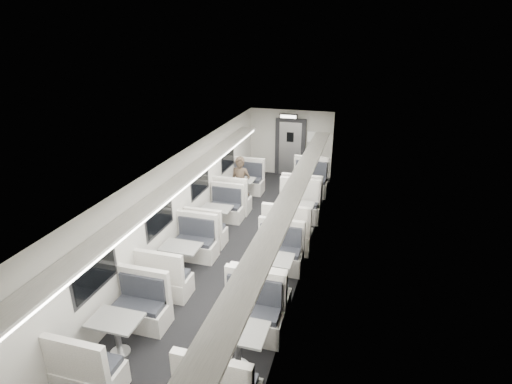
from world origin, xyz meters
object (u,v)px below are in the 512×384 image
Objects in this scene: booth_left_a at (240,190)px; booth_left_b at (217,219)px; booth_right_b at (294,218)px; exit_sign at (289,116)px; booth_right_c at (271,273)px; vestibule_door at (290,148)px; booth_left_c at (182,260)px; booth_right_d at (238,349)px; booth_left_d at (118,336)px; booth_right_a at (306,192)px; passenger at (240,185)px.

booth_left_a is 2.06m from booth_left_b.
exit_sign is (-1.00, 3.97, 1.86)m from booth_right_b.
booth_right_c is 1.02× the size of vestibule_door.
booth_left_a is at bearing 90.00° from booth_left_c.
booth_right_d is (2.00, -2.19, 0.04)m from booth_left_c.
booth_left_d is 3.24× the size of exit_sign.
booth_left_b is 0.97× the size of booth_left_d.
booth_left_a is 0.90× the size of booth_right_b.
booth_right_b is 1.05× the size of booth_right_d.
booth_left_c is 7.13m from vestibule_door.
booth_right_b is at bearing -90.00° from booth_right_a.
booth_left_c is 2.00m from booth_right_c.
booth_right_a is 1.92m from booth_right_b.
booth_left_a is 3.08m from vestibule_door.
booth_right_d is at bearing -83.81° from vestibule_door.
booth_right_c is at bearing -90.00° from booth_right_b.
booth_right_b is at bearing 12.43° from booth_left_b.
booth_right_b is at bearing 90.00° from booth_right_d.
booth_left_b is at bearing -96.86° from passenger.
exit_sign reaches higher than vestibule_door.
booth_left_c is 0.96× the size of vestibule_door.
booth_right_d is at bearing -65.14° from booth_left_b.
booth_right_a is (2.00, 6.91, 0.05)m from booth_left_d.
booth_left_d is at bearing -106.15° from booth_right_a.
booth_left_b is at bearing 114.86° from booth_right_d.
booth_left_a is 0.88m from passenger.
booth_left_c is 2.96m from booth_right_d.
booth_right_c is 1.27× the size of passenger.
passenger is at bearing 80.23° from booth_left_b.
booth_left_c is 0.86× the size of booth_right_b.
booth_right_a is (2.00, 2.36, 0.06)m from booth_left_b.
booth_right_a is at bearing 65.99° from booth_left_c.
booth_left_d is 7.19m from booth_right_a.
exit_sign is (1.00, 4.41, 1.93)m from booth_left_b.
booth_right_b reaches higher than booth_right_a.
booth_right_b is 1.41× the size of passenger.
booth_left_c is at bearing -114.01° from booth_right_a.
exit_sign is at bearing 83.63° from booth_left_d.
booth_left_c is at bearing -98.10° from vestibule_door.
booth_right_b reaches higher than booth_left_c.
booth_right_d reaches higher than booth_left_c.
passenger reaches higher than booth_right_d.
exit_sign reaches higher than booth_right_a.
booth_right_d reaches higher than booth_left_d.
booth_right_a is 2.80m from vestibule_door.
booth_right_c is (2.00, 0.01, 0.02)m from booth_left_c.
booth_right_a is at bearing -68.47° from vestibule_door.
exit_sign reaches higher than booth_left_d.
exit_sign reaches higher than booth_right_d.
booth_left_d is (0.00, -4.54, 0.01)m from booth_left_b.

